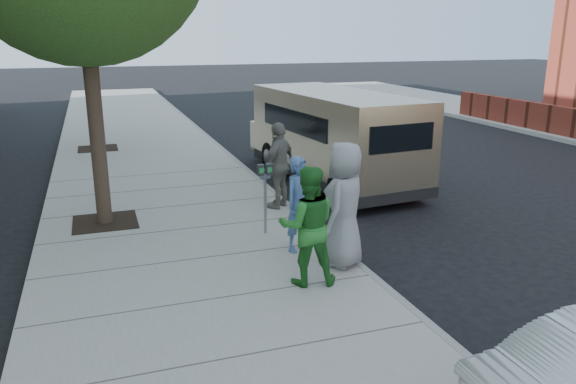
% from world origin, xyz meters
% --- Properties ---
extents(ground, '(120.00, 120.00, 0.00)m').
position_xyz_m(ground, '(0.00, 0.00, 0.00)').
color(ground, black).
rests_on(ground, ground).
extents(sidewalk, '(5.00, 60.00, 0.15)m').
position_xyz_m(sidewalk, '(-1.00, 0.00, 0.07)').
color(sidewalk, gray).
rests_on(sidewalk, ground).
extents(curb_face, '(0.12, 60.00, 0.16)m').
position_xyz_m(curb_face, '(1.44, 0.00, 0.07)').
color(curb_face, gray).
rests_on(curb_face, ground).
extents(parking_meter, '(0.27, 0.11, 1.29)m').
position_xyz_m(parking_meter, '(0.46, 0.81, 1.08)').
color(parking_meter, gray).
rests_on(parking_meter, sidewalk).
extents(van, '(2.62, 6.31, 2.28)m').
position_xyz_m(van, '(3.29, 4.35, 1.21)').
color(van, tan).
rests_on(van, ground).
extents(person_officer, '(0.69, 0.60, 1.61)m').
position_xyz_m(person_officer, '(0.76, -0.17, 0.95)').
color(person_officer, '#4A699D').
rests_on(person_officer, sidewalk).
extents(person_green_shirt, '(0.98, 0.84, 1.75)m').
position_xyz_m(person_green_shirt, '(0.42, -1.42, 1.02)').
color(person_green_shirt, '#287A2A').
rests_on(person_green_shirt, sidewalk).
extents(person_gray_shirt, '(1.11, 1.12, 1.95)m').
position_xyz_m(person_gray_shirt, '(1.20, -0.96, 1.13)').
color(person_gray_shirt, gray).
rests_on(person_gray_shirt, sidewalk).
extents(person_striped_polo, '(1.08, 1.02, 1.79)m').
position_xyz_m(person_striped_polo, '(1.20, 2.23, 1.05)').
color(person_striped_polo, gray).
rests_on(person_striped_polo, sidewalk).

